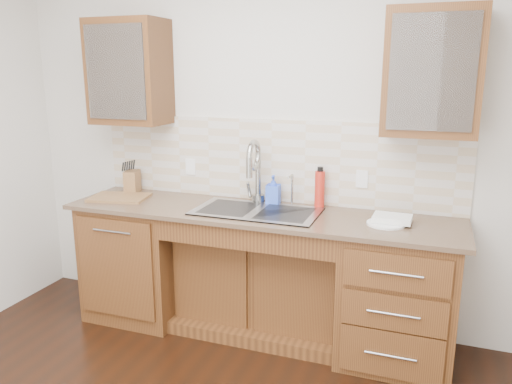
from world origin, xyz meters
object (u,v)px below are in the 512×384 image
(plate, at_px, (386,224))
(cutting_board, at_px, (119,197))
(soap_bottle, at_px, (273,190))
(water_bottle, at_px, (320,189))
(knife_block, at_px, (132,181))

(plate, bearing_deg, cutting_board, -179.69)
(soap_bottle, xyz_separation_m, cutting_board, (-1.12, -0.24, -0.09))
(plate, height_order, cutting_board, cutting_board)
(cutting_board, bearing_deg, soap_bottle, 12.12)
(plate, relative_size, cutting_board, 0.58)
(soap_bottle, bearing_deg, cutting_board, -172.37)
(water_bottle, height_order, knife_block, water_bottle)
(soap_bottle, relative_size, knife_block, 1.22)
(knife_block, distance_m, cutting_board, 0.22)
(soap_bottle, height_order, water_bottle, water_bottle)
(soap_bottle, xyz_separation_m, knife_block, (-1.15, -0.03, -0.02))
(knife_block, xyz_separation_m, cutting_board, (0.02, -0.21, -0.08))
(water_bottle, relative_size, knife_block, 1.50)
(plate, bearing_deg, soap_bottle, 164.05)
(plate, xyz_separation_m, knife_block, (-1.95, 0.20, 0.08))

